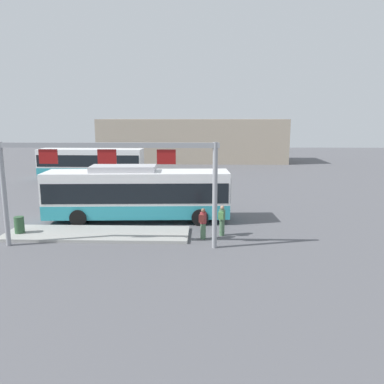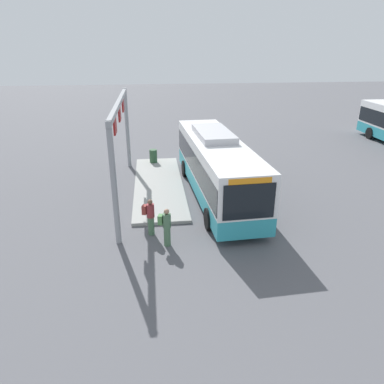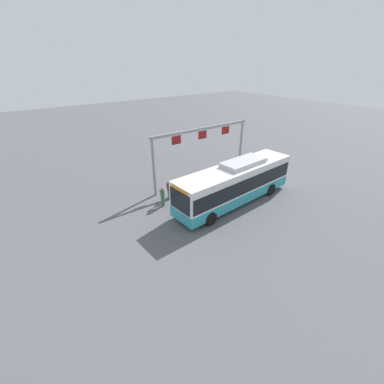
# 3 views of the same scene
# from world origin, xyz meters

# --- Properties ---
(ground_plane) EXTENTS (120.00, 120.00, 0.00)m
(ground_plane) POSITION_xyz_m (0.00, 0.00, 0.00)
(ground_plane) COLOR #56565B
(platform_curb) EXTENTS (10.00, 2.80, 0.16)m
(platform_curb) POSITION_xyz_m (-1.74, -3.10, 0.08)
(platform_curb) COLOR #9E9E99
(platform_curb) RESTS_ON ground
(bus_main) EXTENTS (11.34, 3.15, 3.46)m
(bus_main) POSITION_xyz_m (-0.01, -0.00, 1.81)
(bus_main) COLOR teal
(bus_main) RESTS_ON ground
(person_boarding) EXTENTS (0.44, 0.58, 1.67)m
(person_boarding) POSITION_xyz_m (5.08, -2.97, 0.89)
(person_boarding) COLOR #476B4C
(person_boarding) RESTS_ON ground
(person_waiting_near) EXTENTS (0.45, 0.59, 1.67)m
(person_waiting_near) POSITION_xyz_m (4.05, -3.62, 0.89)
(person_waiting_near) COLOR #476B4C
(person_waiting_near) RESTS_ON ground
(platform_sign_gantry) EXTENTS (10.75, 0.24, 5.20)m
(platform_sign_gantry) POSITION_xyz_m (-0.55, -4.97, 3.83)
(platform_sign_gantry) COLOR gray
(platform_sign_gantry) RESTS_ON ground
(trash_bin) EXTENTS (0.52, 0.52, 0.90)m
(trash_bin) POSITION_xyz_m (-5.93, -3.33, 0.61)
(trash_bin) COLOR #2D5133
(trash_bin) RESTS_ON platform_curb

